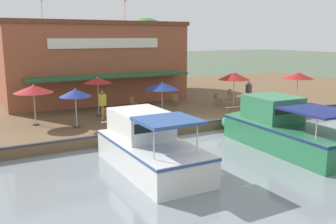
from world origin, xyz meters
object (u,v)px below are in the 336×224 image
patio_umbrella_mid_patio_right (162,86)px  patio_umbrella_by_entrance (33,89)px  patio_umbrella_back_row (298,75)px  cafe_chair_beside_entrance (217,98)px  person_at_quay_edge (249,90)px  cafe_chair_back_row_seat (175,99)px  person_near_entrance (102,101)px  patio_umbrella_far_corner (98,81)px  cafe_chair_under_first_umbrella (108,114)px  motorboat_far_downstream (276,128)px  tree_downstream_bank (146,41)px  patio_umbrella_near_quay_edge (75,93)px  motorboat_nearest_quay (144,145)px  cafe_chair_facing_river (133,102)px  waterfront_restaurant (88,60)px  cafe_chair_mid_patio (231,94)px  patio_umbrella_mid_patio_left (234,76)px

patio_umbrella_mid_patio_right → patio_umbrella_by_entrance: size_ratio=0.93×
patio_umbrella_back_row → cafe_chair_beside_entrance: (-3.27, -4.89, -1.78)m
patio_umbrella_by_entrance → person_at_quay_edge: bearing=88.7°
cafe_chair_back_row_seat → person_near_entrance: 6.56m
patio_umbrella_far_corner → person_at_quay_edge: 11.79m
patio_umbrella_mid_patio_right → cafe_chair_under_first_umbrella: (0.10, -3.78, -1.47)m
cafe_chair_under_first_umbrella → motorboat_far_downstream: (7.23, 6.63, -0.10)m
person_near_entrance → tree_downstream_bank: bearing=144.1°
patio_umbrella_near_quay_edge → patio_umbrella_by_entrance: 2.61m
cafe_chair_back_row_seat → patio_umbrella_back_row: bearing=61.3°
patio_umbrella_by_entrance → motorboat_nearest_quay: size_ratio=0.33×
cafe_chair_facing_river → tree_downstream_bank: tree_downstream_bank is taller
person_at_quay_edge → cafe_chair_beside_entrance: bearing=-106.1°
person_at_quay_edge → tree_downstream_bank: size_ratio=0.24×
patio_umbrella_by_entrance → cafe_chair_back_row_seat: patio_umbrella_by_entrance is taller
waterfront_restaurant → tree_downstream_bank: (-3.55, 7.14, 1.55)m
patio_umbrella_near_quay_edge → motorboat_nearest_quay: 6.53m
cafe_chair_mid_patio → cafe_chair_facing_river: same height
waterfront_restaurant → patio_umbrella_mid_patio_left: size_ratio=5.48×
patio_umbrella_back_row → person_at_quay_edge: bearing=-136.4°
patio_umbrella_mid_patio_left → motorboat_nearest_quay: size_ratio=0.35×
patio_umbrella_far_corner → motorboat_nearest_quay: bearing=-5.6°
cafe_chair_mid_patio → motorboat_far_downstream: size_ratio=0.10×
cafe_chair_under_first_umbrella → person_near_entrance: bearing=178.9°
patio_umbrella_back_row → motorboat_nearest_quay: size_ratio=0.35×
cafe_chair_under_first_umbrella → patio_umbrella_mid_patio_right: bearing=91.5°
patio_umbrella_by_entrance → cafe_chair_beside_entrance: patio_umbrella_by_entrance is taller
cafe_chair_beside_entrance → cafe_chair_under_first_umbrella: 9.47m
cafe_chair_back_row_seat → motorboat_far_downstream: bearing=1.9°
patio_umbrella_mid_patio_left → cafe_chair_beside_entrance: size_ratio=3.03×
patio_umbrella_mid_patio_left → cafe_chair_beside_entrance: bearing=-157.3°
patio_umbrella_by_entrance → patio_umbrella_far_corner: 4.12m
cafe_chair_back_row_seat → waterfront_restaurant: bearing=-148.4°
patio_umbrella_near_quay_edge → cafe_chair_facing_river: 6.31m
cafe_chair_mid_patio → cafe_chair_facing_river: bearing=-90.9°
waterfront_restaurant → patio_umbrella_mid_patio_right: waterfront_restaurant is taller
person_at_quay_edge → motorboat_far_downstream: motorboat_far_downstream is taller
patio_umbrella_mid_patio_right → motorboat_far_downstream: patio_umbrella_mid_patio_right is taller
patio_umbrella_far_corner → cafe_chair_under_first_umbrella: (1.95, -0.11, -1.84)m
patio_umbrella_mid_patio_left → cafe_chair_back_row_seat: (-2.35, -3.57, -1.78)m
cafe_chair_back_row_seat → cafe_chair_under_first_umbrella: bearing=-66.8°
patio_umbrella_mid_patio_right → cafe_chair_back_row_seat: (-2.60, 2.52, -1.47)m
patio_umbrella_near_quay_edge → patio_umbrella_mid_patio_right: size_ratio=1.01×
patio_umbrella_near_quay_edge → waterfront_restaurant: bearing=159.2°
cafe_chair_under_first_umbrella → cafe_chair_back_row_seat: bearing=113.2°
person_at_quay_edge → patio_umbrella_near_quay_edge: bearing=-84.2°
cafe_chair_beside_entrance → cafe_chair_back_row_seat: bearing=-109.3°
waterfront_restaurant → patio_umbrella_far_corner: bearing=-12.8°
patio_umbrella_far_corner → person_near_entrance: patio_umbrella_far_corner is taller
cafe_chair_mid_patio → motorboat_nearest_quay: (9.58, -12.40, -0.09)m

